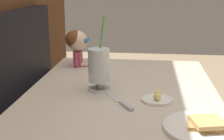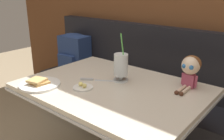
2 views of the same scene
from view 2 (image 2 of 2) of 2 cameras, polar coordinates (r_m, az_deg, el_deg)
The scene contains 9 objects.
wood_panel_wall at distance 2.15m, azimuth 15.51°, elevation 15.04°, with size 4.40×0.08×2.40m, color brown.
booth_bench at distance 2.17m, azimuth 10.77°, elevation -8.69°, with size 2.60×0.48×1.00m.
diner_table at distance 1.61m, azimuth 0.06°, elevation -10.12°, with size 1.11×0.81×0.74m.
toast_plate at distance 1.58m, azimuth -16.45°, elevation -3.09°, with size 0.25×0.25×0.04m.
milkshake_glass at distance 1.56m, azimuth 2.08°, elevation 0.91°, with size 0.10×0.10×0.32m.
butter_saucer at distance 1.49m, azimuth -6.78°, elevation -3.92°, with size 0.12×0.12×0.04m.
butter_knife at distance 1.61m, azimuth -4.68°, elevation -2.22°, with size 0.21×0.14×0.01m.
seated_doll at distance 1.52m, azimuth 17.77°, elevation 0.62°, with size 0.11×0.22×0.20m.
backpack at distance 2.63m, azimuth -8.75°, elevation 4.17°, with size 0.31×0.26×0.41m.
Camera 2 is at (0.89, -0.90, 1.33)m, focal length 39.41 mm.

